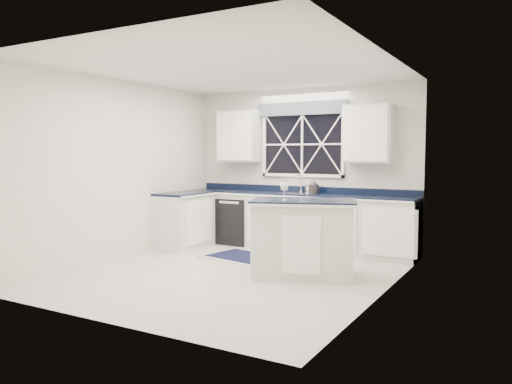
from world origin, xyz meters
The scene contains 13 objects.
ground centered at (0.00, 0.00, 0.00)m, with size 4.50×4.50×0.00m, color #BABAB5.
back_wall centered at (0.00, 2.25, 1.35)m, with size 4.00×0.10×2.70m, color silver.
base_cabinets centered at (-0.33, 1.78, 0.45)m, with size 3.99×1.60×0.90m.
countertop centered at (0.00, 1.95, 0.92)m, with size 3.98×0.64×0.04m, color black.
dishwasher centered at (-1.10, 1.95, 0.41)m, with size 0.60×0.58×0.82m, color black.
window centered at (0.00, 2.20, 1.83)m, with size 1.65×0.09×1.26m.
upper_cabinets centered at (0.00, 2.08, 1.90)m, with size 3.10×0.34×0.90m.
faucet centered at (0.00, 2.14, 1.10)m, with size 0.05×0.20×0.30m.
island centered at (0.86, 0.35, 0.50)m, with size 1.53×1.20×1.00m.
rug centered at (-0.28, 0.92, 0.01)m, with size 1.57×1.13×0.02m.
kettle centered at (0.29, 2.02, 1.04)m, with size 0.28×0.22×0.21m.
wine_glass centered at (0.67, 0.16, 1.17)m, with size 0.11×0.11×0.25m.
soap_bottle centered at (0.15, 2.17, 1.04)m, with size 0.09×0.09×0.19m, color silver.
Camera 1 is at (3.48, -5.56, 1.60)m, focal length 35.00 mm.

